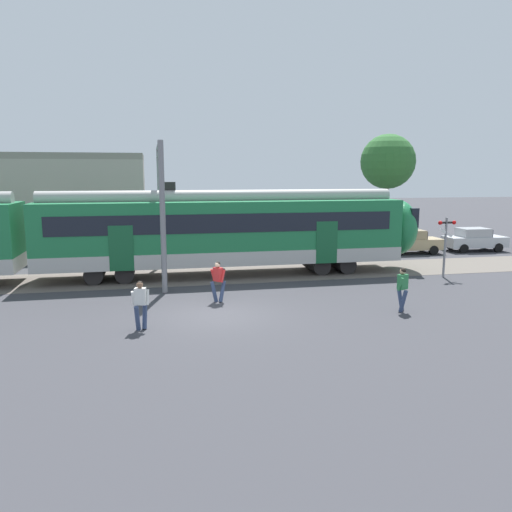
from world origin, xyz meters
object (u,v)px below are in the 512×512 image
Objects in this scene: pedestrian_green at (402,286)px; parked_car_tan at (410,242)px; crossing_signal at (446,238)px; pedestrian_white at (140,302)px; parked_car_silver at (474,239)px; pedestrian_red at (218,278)px.

pedestrian_green reaches higher than parked_car_tan.
crossing_signal is (-2.08, -7.24, 1.23)m from parked_car_tan.
crossing_signal reaches higher than pedestrian_green.
parked_car_tan is at bearing 37.54° from pedestrian_white.
parked_car_tan is 4.78m from parked_car_silver.
parked_car_silver is (18.51, 9.88, -0.21)m from pedestrian_red.
pedestrian_red is 1.00× the size of pedestrian_green.
pedestrian_green is at bearing -133.30° from parked_car_silver.
pedestrian_green is at bearing -23.04° from pedestrian_red.
crossing_signal is at bearing -106.00° from parked_car_tan.
parked_car_tan is at bearing 35.40° from pedestrian_red.
pedestrian_white is at bearing -178.20° from pedestrian_green.
pedestrian_red is 11.97m from crossing_signal.
parked_car_silver is at bearing 46.70° from pedestrian_green.
pedestrian_green reaches higher than parked_car_silver.
parked_car_tan is (7.17, 12.56, -0.18)m from pedestrian_green.
pedestrian_red reaches higher than parked_car_tan.
pedestrian_white reaches higher than parked_car_tan.
crossing_signal is at bearing 46.26° from pedestrian_green.
pedestrian_white is at bearing -134.07° from pedestrian_red.
pedestrian_white is 1.00× the size of pedestrian_green.
crossing_signal reaches higher than parked_car_silver.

